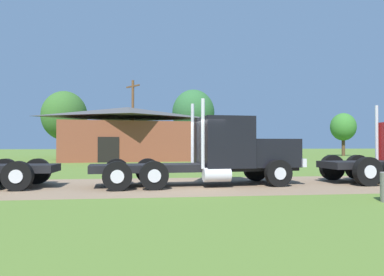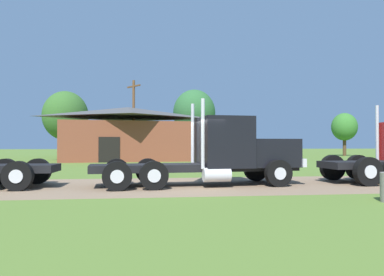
{
  "view_description": "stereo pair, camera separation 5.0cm",
  "coord_description": "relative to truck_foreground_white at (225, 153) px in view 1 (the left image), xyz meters",
  "views": [
    {
      "loc": [
        -1.64,
        -14.11,
        1.61
      ],
      "look_at": [
        0.15,
        -0.08,
        1.83
      ],
      "focal_mm": 34.39,
      "sensor_mm": 36.0,
      "label": 1
    },
    {
      "loc": [
        -1.59,
        -14.12,
        1.61
      ],
      "look_at": [
        0.15,
        -0.08,
        1.83
      ],
      "focal_mm": 34.39,
      "sensor_mm": 36.0,
      "label": 2
    }
  ],
  "objects": [
    {
      "name": "utility_pole_far",
      "position": [
        -4.36,
        22.99,
        2.99
      ],
      "size": [
        1.41,
        1.86,
        7.98
      ],
      "color": "brown",
      "rests_on": "ground_plane"
    },
    {
      "name": "tree_left",
      "position": [
        -12.78,
        31.53,
        3.73
      ],
      "size": [
        5.38,
        5.38,
        7.95
      ],
      "color": "#513823",
      "rests_on": "ground_plane"
    },
    {
      "name": "dirt_track",
      "position": [
        -1.48,
        -0.08,
        -1.25
      ],
      "size": [
        120.0,
        6.21,
        0.01
      ],
      "primitive_type": "cube",
      "color": "#886D53",
      "rests_on": "ground_plane"
    },
    {
      "name": "shed_building",
      "position": [
        -4.85,
        22.1,
        1.25
      ],
      "size": [
        13.54,
        9.48,
        5.19
      ],
      "color": "brown",
      "rests_on": "ground_plane"
    },
    {
      "name": "truck_foreground_white",
      "position": [
        0.0,
        0.0,
        0.0
      ],
      "size": [
        8.23,
        3.15,
        3.26
      ],
      "color": "black",
      "rests_on": "ground_plane"
    },
    {
      "name": "tree_mid",
      "position": [
        2.51,
        28.69,
        3.99
      ],
      "size": [
        4.97,
        4.97,
        8.0
      ],
      "color": "#513823",
      "rests_on": "ground_plane"
    },
    {
      "name": "tree_right",
      "position": [
        23.07,
        31.75,
        2.58
      ],
      "size": [
        3.34,
        3.34,
        5.7
      ],
      "color": "#513823",
      "rests_on": "ground_plane"
    },
    {
      "name": "ground_plane",
      "position": [
        -1.48,
        -0.08,
        -1.25
      ],
      "size": [
        200.0,
        200.0,
        0.0
      ],
      "primitive_type": "plane",
      "color": "#58762C"
    }
  ]
}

